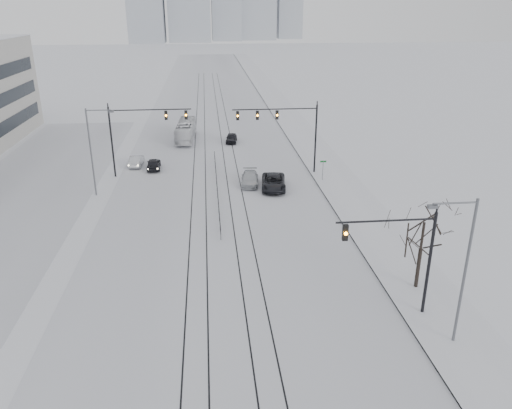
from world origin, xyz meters
The scene contains 20 objects.
ground centered at (0.00, 0.00, 0.00)m, with size 500.00×500.00×0.00m, color silver.
road centered at (0.00, 60.00, 0.01)m, with size 22.00×260.00×0.02m, color silver.
sidewalk_east centered at (13.50, 60.00, 0.08)m, with size 5.00×260.00×0.16m, color silver.
curb centered at (11.05, 60.00, 0.06)m, with size 0.10×260.00×0.12m, color gray.
parking_strip centered at (-20.00, 35.00, 0.01)m, with size 14.00×60.00×0.03m, color silver.
tram_rails centered at (0.00, 40.00, 0.02)m, with size 5.30×180.00×0.01m.
traffic_mast_near centered at (10.79, 6.00, 4.56)m, with size 6.10×0.37×7.00m.
traffic_mast_ne centered at (8.15, 34.99, 5.76)m, with size 9.60×0.37×8.00m.
traffic_mast_nw centered at (-8.52, 36.00, 5.57)m, with size 9.10×0.37×8.00m.
street_light_east centered at (12.70, 3.00, 5.21)m, with size 2.73×0.25×9.00m.
street_light_west centered at (-12.20, 30.00, 5.21)m, with size 2.73×0.25×9.00m.
bare_tree centered at (13.20, 9.00, 4.49)m, with size 4.40×4.40×6.10m.
median_fence centered at (0.00, 30.00, 0.53)m, with size 0.06×24.00×1.00m.
street_sign centered at (11.80, 32.00, 1.61)m, with size 0.70×0.06×2.40m.
sedan_sb_inner centered at (-7.33, 38.33, 0.66)m, with size 1.57×3.89×1.33m, color black.
sedan_sb_outer centered at (-9.58, 39.94, 0.65)m, with size 1.37×3.92×1.29m, color #B6B9BE.
sedan_nb_front centered at (6.04, 30.06, 0.75)m, with size 2.48×5.37×1.49m, color black.
sedan_nb_right centered at (3.63, 31.71, 0.65)m, with size 1.82×4.48×1.30m, color #B8BCC1.
sedan_nb_far centered at (2.59, 49.99, 0.64)m, with size 1.50×3.73×1.27m, color black.
box_truck centered at (-3.91, 52.17, 1.37)m, with size 2.30×9.84×2.74m, color silver.
Camera 1 is at (-0.80, -19.76, 18.26)m, focal length 35.00 mm.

